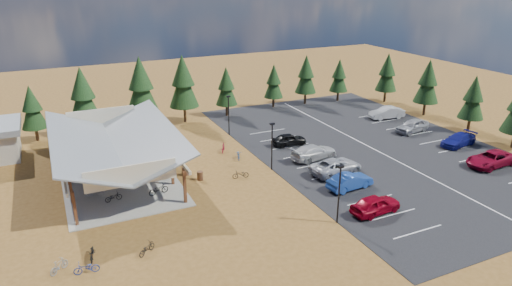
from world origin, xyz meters
name	(u,v)px	position (x,y,z in m)	size (l,w,h in m)	color
ground	(235,186)	(0.00, 0.00, 0.00)	(140.00, 140.00, 0.00)	brown
asphalt_lot	(369,147)	(18.50, 3.00, 0.02)	(27.00, 44.00, 0.04)	black
concrete_pad	(118,176)	(-10.00, 7.00, 0.05)	(10.60, 18.60, 0.10)	gray
bike_pavilion	(114,141)	(-10.00, 7.00, 3.82)	(11.65, 19.40, 4.97)	#4E2916
lamp_post_0	(339,190)	(5.00, -10.00, 2.98)	(0.50, 0.25, 5.14)	black
lamp_post_1	(272,143)	(5.00, 2.00, 2.98)	(0.50, 0.25, 5.14)	black
lamp_post_2	(229,113)	(5.00, 14.00, 2.98)	(0.50, 0.25, 5.14)	black
trash_bin_0	(200,176)	(-2.65, 2.74, 0.45)	(0.60, 0.60, 0.90)	#4A2D1A
trash_bin_1	(185,171)	(-3.70, 4.42, 0.45)	(0.60, 0.60, 0.90)	#4A2D1A
pine_1	(32,108)	(-17.19, 21.99, 4.26)	(3.00, 3.00, 6.98)	#382314
pine_2	(83,95)	(-11.36, 21.09, 5.42)	(3.81, 3.81, 8.88)	#382314
pine_3	(141,85)	(-4.20, 21.25, 5.87)	(4.12, 4.12, 9.61)	#382314
pine_4	(183,82)	(1.51, 21.61, 5.69)	(4.00, 4.00, 9.31)	#382314
pine_5	(226,86)	(7.78, 21.78, 4.35)	(3.06, 3.06, 7.13)	#382314
pine_6	(274,81)	(15.88, 22.88, 4.06)	(2.86, 2.86, 6.65)	#382314
pine_7	(306,74)	(21.31, 22.54, 4.68)	(3.29, 3.29, 7.67)	#382314
pine_8	(339,76)	(27.03, 21.90, 4.12)	(2.90, 2.90, 6.75)	#382314
pine_11	(473,98)	(33.83, 2.15, 4.52)	(3.18, 3.18, 7.40)	#382314
pine_12	(428,82)	(33.86, 10.06, 4.95)	(3.48, 3.48, 8.10)	#382314
pine_13	(387,73)	(33.47, 18.20, 4.74)	(3.33, 3.33, 7.76)	#382314
bike_0	(113,197)	(-11.23, 1.58, 0.50)	(0.53, 1.53, 0.80)	black
bike_1	(95,191)	(-12.59, 3.23, 0.60)	(0.47, 1.65, 0.99)	gray
bike_2	(87,176)	(-12.88, 7.08, 0.60)	(0.67, 1.91, 1.01)	navy
bike_3	(96,154)	(-11.37, 12.52, 0.66)	(0.52, 1.85, 1.11)	maroon
bike_4	(158,189)	(-7.21, 1.19, 0.60)	(0.67, 1.92, 1.01)	black
bike_5	(133,180)	(-8.98, 4.21, 0.63)	(0.50, 1.77, 1.06)	gray
bike_6	(140,159)	(-7.19, 9.36, 0.60)	(0.66, 1.91, 1.00)	navy
bike_7	(128,144)	(-7.54, 14.53, 0.55)	(0.43, 1.51, 0.91)	maroon
bike_8	(92,253)	(-14.00, -6.72, 0.48)	(0.63, 1.82, 0.95)	black
bike_9	(59,266)	(-16.26, -7.39, 0.49)	(0.46, 1.62, 0.97)	gray
bike_10	(86,268)	(-14.56, -8.40, 0.45)	(0.60, 1.73, 0.91)	navy
bike_12	(147,248)	(-10.28, -7.76, 0.43)	(0.57, 1.63, 0.85)	black
bike_14	(239,155)	(3.00, 6.20, 0.48)	(0.64, 1.83, 0.96)	#1D4A98
bike_15	(223,148)	(2.20, 8.83, 0.53)	(0.49, 1.75, 1.05)	maroon
bike_16	(241,174)	(1.18, 1.37, 0.44)	(0.58, 1.66, 0.87)	black
car_0	(375,204)	(8.87, -10.04, 0.83)	(1.88, 4.66, 1.59)	maroon
car_1	(350,181)	(9.69, -5.26, 0.81)	(1.63, 4.67, 1.54)	#1F459A
car_2	(336,166)	(10.48, -1.79, 0.83)	(2.62, 5.69, 1.58)	#A5A6AD
car_3	(314,152)	(10.53, 2.55, 0.84)	(2.24, 5.50, 1.60)	#B8B8B8
car_4	(289,139)	(10.10, 7.49, 0.75)	(1.68, 4.18, 1.43)	black
car_6	(491,159)	(26.57, -7.11, 0.83)	(2.62, 5.69, 1.58)	maroon
car_7	(458,140)	(28.34, -1.22, 0.76)	(2.03, 4.99, 1.45)	navy
car_8	(412,126)	(26.88, 4.94, 0.87)	(1.97, 4.89, 1.67)	#95969C
car_9	(387,113)	(27.79, 11.00, 0.86)	(1.74, 4.99, 1.65)	#BABABA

